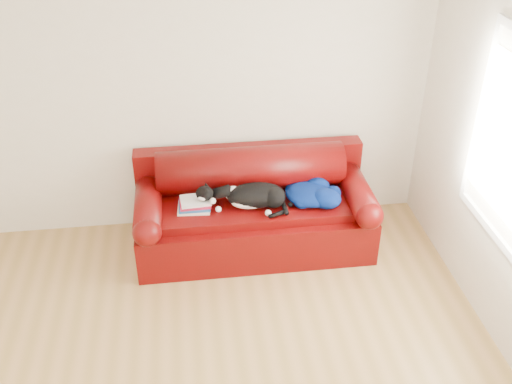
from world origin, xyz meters
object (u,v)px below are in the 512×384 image
Objects in this scene: sofa_base at (254,224)px; blanket at (312,193)px; book_stack at (195,204)px; cat at (255,196)px.

blanket is (0.51, -0.06, 0.33)m from sofa_base.
book_stack reaches higher than sofa_base.
cat reaches higher than blanket.
book_stack is at bearing -179.28° from blanket.
blanket is at bearing 26.76° from cat.
sofa_base is 3.05× the size of cat.
cat is (-0.00, -0.10, 0.36)m from sofa_base.
sofa_base is at bearing 8.37° from book_stack.
blanket reaches higher than book_stack.
blanket is (0.52, 0.03, -0.03)m from cat.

